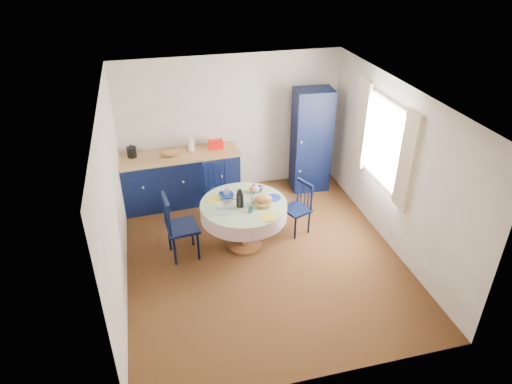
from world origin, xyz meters
TOP-DOWN VIEW (x-y plane):
  - floor at (0.00, 0.00)m, footprint 4.50×4.50m
  - ceiling at (0.00, 0.00)m, footprint 4.50×4.50m
  - wall_back at (0.00, 2.25)m, footprint 4.00×0.02m
  - wall_left at (-2.00, 0.00)m, footprint 0.02×4.50m
  - wall_right at (2.00, 0.00)m, footprint 0.02×4.50m
  - window at (1.95, 0.30)m, footprint 0.10×1.74m
  - kitchen_counter at (-1.00, 1.90)m, footprint 2.13×0.76m
  - pantry_cabinet at (1.40, 1.85)m, footprint 0.70×0.52m
  - dining_table at (-0.21, 0.30)m, footprint 1.29×1.29m
  - chair_left at (-1.18, 0.31)m, footprint 0.49×0.51m
  - chair_far at (-0.43, 1.24)m, footprint 0.50×0.48m
  - chair_right at (0.72, 0.51)m, footprint 0.49×0.50m
  - mug_a at (-0.46, 0.24)m, footprint 0.14×0.14m
  - mug_b at (-0.17, 0.04)m, footprint 0.09×0.09m
  - mug_c at (0.10, 0.58)m, footprint 0.11×0.11m
  - mug_d at (-0.42, 0.61)m, footprint 0.10×0.10m
  - cobalt_bowl at (-0.43, 0.54)m, footprint 0.23×0.23m

SIDE VIEW (x-z plane):
  - floor at x=0.00m, z-range 0.00..0.00m
  - chair_right at x=0.72m, z-range 0.01..0.87m
  - kitchen_counter at x=-1.00m, z-range -0.11..1.07m
  - chair_far at x=-0.43m, z-range 0.01..1.00m
  - chair_left at x=-1.18m, z-range 0.01..1.05m
  - dining_table at x=-0.21m, z-range 0.13..1.19m
  - cobalt_bowl at x=-0.43m, z-range 0.78..0.84m
  - mug_b at x=-0.17m, z-range 0.78..0.86m
  - mug_c at x=0.10m, z-range 0.78..0.87m
  - mug_d at x=-0.42m, z-range 0.78..0.88m
  - mug_a at x=-0.46m, z-range 0.78..0.89m
  - pantry_cabinet at x=1.40m, z-range 0.00..1.91m
  - wall_back at x=0.00m, z-range 0.00..2.50m
  - wall_left at x=-2.00m, z-range 0.00..2.50m
  - wall_right at x=2.00m, z-range 0.00..2.50m
  - window at x=1.95m, z-range 0.80..2.25m
  - ceiling at x=0.00m, z-range 2.50..2.50m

